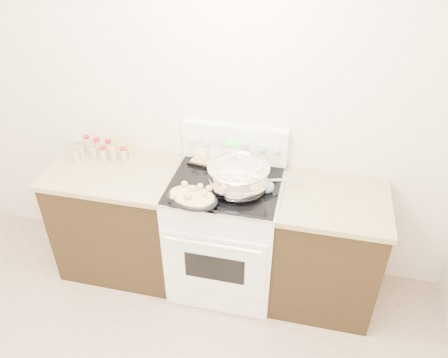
# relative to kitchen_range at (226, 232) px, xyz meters

# --- Properties ---
(room_shell) EXTENTS (4.10, 3.60, 2.75)m
(room_shell) POSITION_rel_kitchen_range_xyz_m (-0.35, -1.42, 1.21)
(room_shell) COLOR silver
(room_shell) RESTS_ON ground
(counter_left) EXTENTS (0.93, 0.67, 0.92)m
(counter_left) POSITION_rel_kitchen_range_xyz_m (-0.83, 0.01, -0.03)
(counter_left) COLOR black
(counter_left) RESTS_ON ground
(counter_right) EXTENTS (0.73, 0.67, 0.92)m
(counter_right) POSITION_rel_kitchen_range_xyz_m (0.73, 0.01, -0.03)
(counter_right) COLOR black
(counter_right) RESTS_ON ground
(kitchen_range) EXTENTS (0.78, 0.73, 1.22)m
(kitchen_range) POSITION_rel_kitchen_range_xyz_m (0.00, 0.00, 0.00)
(kitchen_range) COLOR white
(kitchen_range) RESTS_ON ground
(mixing_bowl) EXTENTS (0.52, 0.52, 0.24)m
(mixing_bowl) POSITION_rel_kitchen_range_xyz_m (0.10, -0.07, 0.55)
(mixing_bowl) COLOR silver
(mixing_bowl) RESTS_ON kitchen_range
(roasting_pan) EXTENTS (0.40, 0.32, 0.11)m
(roasting_pan) POSITION_rel_kitchen_range_xyz_m (-0.15, -0.28, 0.50)
(roasting_pan) COLOR black
(roasting_pan) RESTS_ON kitchen_range
(baking_sheet) EXTENTS (0.39, 0.30, 0.06)m
(baking_sheet) POSITION_rel_kitchen_range_xyz_m (-0.12, 0.23, 0.47)
(baking_sheet) COLOR black
(baking_sheet) RESTS_ON kitchen_range
(wooden_spoon) EXTENTS (0.09, 0.26, 0.04)m
(wooden_spoon) POSITION_rel_kitchen_range_xyz_m (-0.07, -0.23, 0.46)
(wooden_spoon) COLOR #A07C49
(wooden_spoon) RESTS_ON kitchen_range
(blue_ladle) EXTENTS (0.26, 0.19, 0.11)m
(blue_ladle) POSITION_rel_kitchen_range_xyz_m (0.30, -0.04, 0.49)
(blue_ladle) COLOR #88B6CB
(blue_ladle) RESTS_ON kitchen_range
(spice_jars) EXTENTS (0.40, 0.24, 0.13)m
(spice_jars) POSITION_rel_kitchen_range_xyz_m (-0.98, 0.15, 0.49)
(spice_jars) COLOR #BFB28C
(spice_jars) RESTS_ON counter_left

